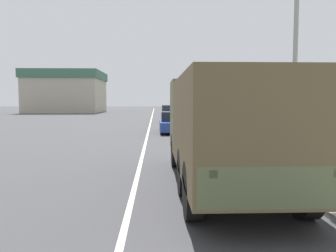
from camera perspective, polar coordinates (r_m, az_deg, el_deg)
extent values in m
plane|color=#38383A|center=(36.45, -2.95, 1.08)|extent=(180.00, 180.00, 0.00)
cube|color=silver|center=(36.45, -2.95, 1.08)|extent=(0.12, 120.00, 0.00)
cube|color=#9E9B93|center=(36.66, 4.10, 1.18)|extent=(1.80, 120.00, 0.12)
cube|color=#4C7538|center=(37.40, 10.82, 1.10)|extent=(7.00, 120.00, 0.02)
cube|color=#545B3D|center=(10.60, 6.85, 1.90)|extent=(2.31, 1.98, 2.19)
cube|color=brown|center=(7.14, 11.27, 0.16)|extent=(2.31, 5.09, 2.07)
cube|color=#545B3D|center=(4.88, 18.04, -10.09)|extent=(2.19, 0.10, 0.60)
cube|color=red|center=(4.59, 7.88, -8.26)|extent=(0.12, 0.06, 0.12)
cylinder|color=black|center=(10.50, 1.44, -4.26)|extent=(0.30, 1.05, 1.05)
cylinder|color=black|center=(10.81, 12.16, -4.10)|extent=(0.30, 1.05, 1.05)
cylinder|color=black|center=(5.90, 4.33, -11.13)|extent=(0.30, 1.05, 1.05)
cylinder|color=black|center=(6.44, 22.69, -10.13)|extent=(0.30, 1.05, 1.05)
cylinder|color=black|center=(7.38, 2.99, -7.97)|extent=(0.30, 1.05, 1.05)
cylinder|color=black|center=(7.82, 17.96, -7.47)|extent=(0.30, 1.05, 1.05)
cube|color=navy|center=(22.00, 0.89, 0.13)|extent=(1.78, 4.54, 0.58)
cube|color=black|center=(22.05, 0.88, 1.70)|extent=(1.57, 2.04, 0.62)
cylinder|color=black|center=(23.43, -1.23, 0.03)|extent=(0.20, 0.64, 0.64)
cylinder|color=black|center=(23.51, 2.63, 0.04)|extent=(0.20, 0.64, 0.64)
cylinder|color=black|center=(20.54, -1.11, -0.59)|extent=(0.20, 0.64, 0.64)
cylinder|color=black|center=(20.62, 3.30, -0.57)|extent=(0.20, 0.64, 0.64)
cube|color=silver|center=(34.84, 0.37, 1.82)|extent=(1.95, 4.07, 0.73)
cube|color=black|center=(34.90, 0.36, 3.03)|extent=(1.71, 1.83, 0.74)
cylinder|color=black|center=(36.12, -1.11, 1.56)|extent=(0.20, 0.64, 0.64)
cylinder|color=black|center=(36.20, 1.66, 1.56)|extent=(0.20, 0.64, 0.64)
cylinder|color=black|center=(33.53, -1.03, 1.34)|extent=(0.20, 0.64, 0.64)
cylinder|color=black|center=(33.60, 1.95, 1.34)|extent=(0.20, 0.64, 0.64)
cube|color=silver|center=(17.52, 23.48, -0.43)|extent=(1.92, 5.78, 0.99)
cube|color=black|center=(18.99, 21.37, 2.48)|extent=(1.76, 2.43, 0.67)
cube|color=silver|center=(16.40, 25.36, 1.14)|extent=(1.92, 3.35, 0.12)
cylinder|color=black|center=(18.96, 18.67, -0.99)|extent=(0.24, 0.76, 0.76)
cylinder|color=black|center=(19.62, 23.25, -0.94)|extent=(0.24, 0.76, 0.76)
cylinder|color=black|center=(15.47, 23.68, -2.29)|extent=(0.24, 0.76, 0.76)
cylinder|color=gray|center=(10.93, 21.36, 14.48)|extent=(0.14, 0.14, 7.90)
cube|color=#B2A893|center=(63.65, -17.17, 5.00)|extent=(12.63, 12.34, 5.99)
cube|color=#3D6651|center=(63.81, -17.24, 8.36)|extent=(13.13, 12.84, 1.50)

